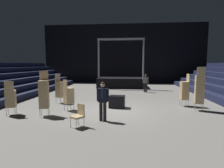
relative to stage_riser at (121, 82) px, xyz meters
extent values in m
cube|color=slate|center=(0.00, -9.98, -0.67)|extent=(22.00, 30.00, 0.10)
cube|color=black|center=(0.00, 5.02, 3.38)|extent=(22.00, 0.30, 8.00)
cube|color=#191E38|center=(-6.88, -8.98, -0.40)|extent=(0.75, 24.00, 0.45)
cube|color=black|center=(0.00, 0.03, -0.09)|extent=(5.12, 2.94, 1.06)
cylinder|color=#9EA0A8|center=(-2.31, -1.19, 2.46)|extent=(0.16, 0.16, 4.04)
cylinder|color=#9EA0A8|center=(2.31, -1.19, 2.46)|extent=(0.16, 0.16, 4.04)
cube|color=#9EA0A8|center=(0.00, -1.19, 4.48)|extent=(4.82, 0.20, 0.20)
cylinder|color=black|center=(-2.06, -1.19, 4.26)|extent=(0.18, 0.18, 0.22)
cylinder|color=black|center=(-0.69, -1.19, 4.26)|extent=(0.18, 0.18, 0.22)
cylinder|color=black|center=(0.69, -1.19, 4.26)|extent=(0.18, 0.18, 0.22)
cylinder|color=black|center=(2.06, -1.19, 4.26)|extent=(0.18, 0.18, 0.22)
cylinder|color=black|center=(-0.20, -12.00, -0.19)|extent=(0.15, 0.15, 0.87)
cylinder|color=black|center=(-0.37, -11.98, -0.19)|extent=(0.15, 0.15, 0.87)
cube|color=silver|center=(-0.29, -12.05, 0.55)|extent=(0.19, 0.13, 0.61)
cube|color=black|center=(-0.28, -11.99, 0.55)|extent=(0.43, 0.29, 0.61)
cube|color=navy|center=(-0.30, -12.10, 0.62)|extent=(0.06, 0.02, 0.39)
cylinder|color=black|center=(-0.05, -12.02, 0.56)|extent=(0.11, 0.11, 0.56)
cylinder|color=black|center=(-0.52, -11.95, 0.56)|extent=(0.11, 0.11, 0.56)
sphere|color=#DBAD89|center=(-0.28, -11.99, 1.00)|extent=(0.20, 0.20, 0.20)
sphere|color=black|center=(-0.28, -11.99, 1.05)|extent=(0.17, 0.17, 0.17)
cylinder|color=#B2B5BA|center=(-3.02, -11.62, -0.42)|extent=(0.02, 0.02, 0.40)
cylinder|color=#B2B5BA|center=(-3.38, -11.73, -0.42)|extent=(0.02, 0.02, 0.40)
cylinder|color=#B2B5BA|center=(-3.13, -11.25, -0.42)|extent=(0.02, 0.02, 0.40)
cylinder|color=#B2B5BA|center=(-3.49, -11.37, -0.42)|extent=(0.02, 0.02, 0.40)
cube|color=tan|center=(-3.25, -11.49, -0.18)|extent=(0.55, 0.55, 0.08)
cube|color=tan|center=(-3.25, -11.49, -0.09)|extent=(0.55, 0.55, 0.08)
cube|color=tan|center=(-3.25, -11.49, -0.01)|extent=(0.55, 0.55, 0.08)
cube|color=tan|center=(-3.25, -11.49, 0.08)|extent=(0.55, 0.55, 0.08)
cube|color=tan|center=(-3.25, -11.49, 0.16)|extent=(0.55, 0.55, 0.08)
cube|color=tan|center=(-3.25, -11.49, 0.25)|extent=(0.55, 0.55, 0.08)
cube|color=tan|center=(-3.25, -11.49, 0.33)|extent=(0.55, 0.55, 0.08)
cube|color=tan|center=(-3.25, -11.49, 0.42)|extent=(0.55, 0.55, 0.08)
cube|color=tan|center=(-3.25, -11.49, 0.50)|extent=(0.55, 0.55, 0.08)
cube|color=tan|center=(-3.25, -11.49, 0.59)|extent=(0.55, 0.55, 0.08)
cube|color=tan|center=(-3.25, -11.49, 0.67)|extent=(0.55, 0.55, 0.08)
cube|color=tan|center=(-3.25, -11.49, 0.76)|extent=(0.55, 0.55, 0.08)
cube|color=tan|center=(-3.25, -11.49, 0.84)|extent=(0.55, 0.55, 0.08)
cube|color=tan|center=(-3.25, -11.49, 0.93)|extent=(0.55, 0.55, 0.08)
cube|color=tan|center=(-3.25, -11.49, 1.01)|extent=(0.55, 0.55, 0.08)
cube|color=tan|center=(-3.25, -11.49, 1.10)|extent=(0.55, 0.55, 0.08)
cube|color=tan|center=(-3.31, -11.30, 1.37)|extent=(0.40, 0.17, 0.46)
cylinder|color=#B2B5BA|center=(4.53, -9.49, -0.42)|extent=(0.02, 0.02, 0.40)
cylinder|color=#B2B5BA|center=(4.90, -9.55, -0.42)|extent=(0.02, 0.02, 0.40)
cylinder|color=#B2B5BA|center=(4.46, -9.86, -0.42)|extent=(0.02, 0.02, 0.40)
cylinder|color=#B2B5BA|center=(4.84, -9.93, -0.42)|extent=(0.02, 0.02, 0.40)
cube|color=tan|center=(4.68, -9.71, -0.18)|extent=(0.51, 0.51, 0.08)
cube|color=tan|center=(4.68, -9.71, -0.09)|extent=(0.51, 0.51, 0.08)
cube|color=tan|center=(4.68, -9.71, -0.01)|extent=(0.51, 0.51, 0.08)
cube|color=tan|center=(4.68, -9.71, 0.08)|extent=(0.51, 0.51, 0.08)
cube|color=tan|center=(4.68, -9.71, 0.16)|extent=(0.51, 0.51, 0.08)
cube|color=tan|center=(4.68, -9.71, 0.25)|extent=(0.51, 0.51, 0.08)
cube|color=tan|center=(4.68, -9.71, 0.33)|extent=(0.51, 0.51, 0.08)
cube|color=tan|center=(4.68, -9.71, 0.42)|extent=(0.51, 0.51, 0.08)
cube|color=tan|center=(4.68, -9.71, 0.50)|extent=(0.51, 0.51, 0.08)
cube|color=tan|center=(4.68, -9.71, 0.59)|extent=(0.51, 0.51, 0.08)
cube|color=tan|center=(4.68, -9.71, 0.67)|extent=(0.51, 0.51, 0.08)
cube|color=tan|center=(4.68, -9.71, 0.76)|extent=(0.51, 0.51, 0.08)
cube|color=tan|center=(4.68, -9.71, 0.84)|extent=(0.51, 0.51, 0.08)
cube|color=tan|center=(4.68, -9.71, 0.93)|extent=(0.51, 0.51, 0.08)
cube|color=tan|center=(4.68, -9.71, 1.01)|extent=(0.51, 0.51, 0.08)
cube|color=tan|center=(4.68, -9.71, 1.10)|extent=(0.51, 0.51, 0.08)
cube|color=tan|center=(4.68, -9.71, 1.18)|extent=(0.51, 0.51, 0.08)
cube|color=tan|center=(4.68, -9.71, 1.27)|extent=(0.51, 0.51, 0.08)
cube|color=tan|center=(4.65, -9.90, 1.54)|extent=(0.41, 0.12, 0.46)
cylinder|color=#B2B5BA|center=(4.03, -8.87, -0.42)|extent=(0.02, 0.02, 0.40)
cylinder|color=#B2B5BA|center=(4.01, -8.49, -0.42)|extent=(0.02, 0.02, 0.40)
cylinder|color=#B2B5BA|center=(4.41, -8.85, -0.42)|extent=(0.02, 0.02, 0.40)
cylinder|color=#B2B5BA|center=(4.39, -8.47, -0.42)|extent=(0.02, 0.02, 0.40)
cube|color=tan|center=(4.21, -8.67, -0.18)|extent=(0.47, 0.47, 0.08)
cube|color=tan|center=(4.21, -8.67, -0.09)|extent=(0.47, 0.47, 0.08)
cube|color=tan|center=(4.21, -8.67, -0.01)|extent=(0.47, 0.47, 0.08)
cube|color=tan|center=(4.21, -8.67, 0.08)|extent=(0.47, 0.47, 0.08)
cube|color=tan|center=(4.21, -8.67, 0.16)|extent=(0.47, 0.47, 0.08)
cube|color=tan|center=(4.21, -8.67, 0.25)|extent=(0.47, 0.47, 0.08)
cube|color=tan|center=(4.21, -8.67, 0.33)|extent=(0.47, 0.47, 0.08)
cube|color=tan|center=(4.21, -8.67, 0.42)|extent=(0.47, 0.47, 0.08)
cube|color=tan|center=(4.21, -8.67, 0.50)|extent=(0.47, 0.47, 0.08)
cube|color=tan|center=(4.21, -8.67, 0.59)|extent=(0.47, 0.47, 0.08)
cube|color=tan|center=(4.21, -8.67, 0.67)|extent=(0.47, 0.47, 0.08)
cube|color=tan|center=(4.21, -8.67, 0.76)|extent=(0.47, 0.47, 0.08)
cube|color=tan|center=(4.21, -8.67, 0.84)|extent=(0.47, 0.47, 0.08)
cube|color=tan|center=(4.41, -8.66, 1.11)|extent=(0.07, 0.41, 0.46)
cylinder|color=#B2B5BA|center=(-3.34, -8.51, -0.42)|extent=(0.02, 0.02, 0.40)
cylinder|color=#B2B5BA|center=(-3.50, -8.86, -0.42)|extent=(0.02, 0.02, 0.40)
cylinder|color=#B2B5BA|center=(-3.69, -8.36, -0.42)|extent=(0.02, 0.02, 0.40)
cylinder|color=#B2B5BA|center=(-3.85, -8.71, -0.42)|extent=(0.02, 0.02, 0.40)
cube|color=tan|center=(-3.60, -8.61, -0.18)|extent=(0.58, 0.58, 0.08)
cube|color=tan|center=(-3.60, -8.61, -0.09)|extent=(0.58, 0.58, 0.08)
cube|color=tan|center=(-3.60, -8.61, -0.01)|extent=(0.58, 0.58, 0.08)
cube|color=tan|center=(-3.60, -8.61, 0.08)|extent=(0.58, 0.58, 0.08)
cube|color=tan|center=(-3.60, -8.61, 0.16)|extent=(0.58, 0.58, 0.08)
cube|color=tan|center=(-3.60, -8.61, 0.25)|extent=(0.58, 0.58, 0.08)
cube|color=tan|center=(-3.60, -8.61, 0.33)|extent=(0.58, 0.58, 0.08)
cube|color=tan|center=(-3.60, -8.61, 0.42)|extent=(0.58, 0.58, 0.08)
cube|color=tan|center=(-3.60, -8.61, 0.50)|extent=(0.58, 0.58, 0.08)
cube|color=tan|center=(-3.60, -8.61, 0.59)|extent=(0.58, 0.58, 0.08)
cube|color=tan|center=(-3.60, -8.61, 0.67)|extent=(0.58, 0.58, 0.08)
cube|color=tan|center=(-3.60, -8.61, 0.76)|extent=(0.58, 0.58, 0.08)
cube|color=tan|center=(-3.77, -8.53, 1.03)|extent=(0.21, 0.39, 0.46)
cylinder|color=#B2B5BA|center=(-5.26, -11.38, -0.42)|extent=(0.02, 0.02, 0.40)
cylinder|color=#B2B5BA|center=(-4.91, -11.23, -0.42)|extent=(0.02, 0.02, 0.40)
cylinder|color=#B2B5BA|center=(-5.10, -11.73, -0.42)|extent=(0.02, 0.02, 0.40)
cylinder|color=#B2B5BA|center=(-4.76, -11.57, -0.42)|extent=(0.02, 0.02, 0.40)
cube|color=tan|center=(-5.01, -11.48, -0.18)|extent=(0.58, 0.58, 0.08)
cube|color=tan|center=(-5.01, -11.48, -0.09)|extent=(0.58, 0.58, 0.08)
cube|color=tan|center=(-5.01, -11.48, -0.01)|extent=(0.58, 0.58, 0.08)
cube|color=tan|center=(-5.01, -11.48, 0.08)|extent=(0.58, 0.58, 0.08)
cube|color=tan|center=(-5.01, -11.48, 0.16)|extent=(0.58, 0.58, 0.08)
cube|color=tan|center=(-5.01, -11.48, 0.25)|extent=(0.58, 0.58, 0.08)
cube|color=tan|center=(-5.01, -11.48, 0.33)|extent=(0.58, 0.58, 0.08)
cube|color=tan|center=(-5.01, -11.48, 0.42)|extent=(0.58, 0.58, 0.08)
cube|color=tan|center=(-5.01, -11.48, 0.50)|extent=(0.58, 0.58, 0.08)
cube|color=tan|center=(-5.01, -11.48, 0.59)|extent=(0.58, 0.58, 0.08)
cube|color=tan|center=(-4.93, -11.66, 0.86)|extent=(0.39, 0.21, 0.46)
cylinder|color=#B2B5BA|center=(-2.41, -10.09, -0.42)|extent=(0.02, 0.02, 0.40)
cylinder|color=#B2B5BA|center=(-2.14, -10.36, -0.42)|extent=(0.02, 0.02, 0.40)
cylinder|color=#B2B5BA|center=(-2.68, -10.36, -0.42)|extent=(0.02, 0.02, 0.40)
cylinder|color=#B2B5BA|center=(-2.40, -10.63, -0.42)|extent=(0.02, 0.02, 0.40)
cube|color=tan|center=(-2.41, -10.36, -0.18)|extent=(0.62, 0.62, 0.08)
cube|color=tan|center=(-2.41, -10.36, -0.09)|extent=(0.62, 0.62, 0.08)
cube|color=tan|center=(-2.41, -10.36, -0.01)|extent=(0.62, 0.62, 0.08)
cube|color=tan|center=(-2.41, -10.36, 0.08)|extent=(0.62, 0.62, 0.08)
cube|color=tan|center=(-2.41, -10.36, 0.16)|extent=(0.62, 0.62, 0.08)
cube|color=tan|center=(-2.41, -10.36, 0.25)|extent=(0.62, 0.62, 0.08)
cube|color=tan|center=(-2.41, -10.36, 0.33)|extent=(0.62, 0.62, 0.08)
cube|color=tan|center=(-2.41, -10.36, 0.42)|extent=(0.62, 0.62, 0.08)
cube|color=tan|center=(-2.41, -10.36, 0.50)|extent=(0.62, 0.62, 0.08)
cube|color=tan|center=(-2.41, -10.36, 0.59)|extent=(0.62, 0.62, 0.08)
cube|color=tan|center=(-2.54, -10.50, 0.86)|extent=(0.32, 0.32, 0.46)
cylinder|color=black|center=(2.45, -3.43, -0.21)|extent=(0.15, 0.15, 0.82)
cylinder|color=black|center=(2.29, -3.34, -0.21)|extent=(0.15, 0.15, 0.82)
cube|color=#3F3F44|center=(2.34, -3.44, 0.49)|extent=(0.21, 0.18, 0.58)
cube|color=#505050|center=(2.37, -3.39, 0.49)|extent=(0.46, 0.40, 0.58)
cylinder|color=#505050|center=(2.57, -3.51, 0.51)|extent=(0.13, 0.13, 0.54)
cylinder|color=#505050|center=(2.17, -3.27, 0.51)|extent=(0.13, 0.13, 0.54)
sphere|color=#936B4C|center=(2.37, -3.39, 0.92)|extent=(0.19, 0.19, 0.19)
sphere|color=black|center=(2.37, -3.39, 0.98)|extent=(0.16, 0.16, 0.16)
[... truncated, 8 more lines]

